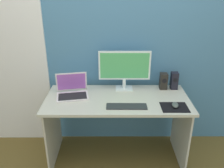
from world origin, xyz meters
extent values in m
plane|color=brown|center=(0.00, 0.00, 0.00)|extent=(8.00, 8.00, 0.00)
cube|color=teal|center=(0.00, 0.40, 1.25)|extent=(6.00, 0.04, 2.50)
cube|color=white|center=(-1.18, 0.37, 1.01)|extent=(0.82, 0.02, 2.02)
cube|color=beige|center=(0.00, 0.00, 0.73)|extent=(1.44, 0.64, 0.03)
cube|color=beige|center=(-0.68, 0.00, 0.36)|extent=(0.02, 0.60, 0.71)
cube|color=beige|center=(0.68, 0.00, 0.36)|extent=(0.02, 0.60, 0.71)
cube|color=white|center=(0.08, 0.22, 0.75)|extent=(0.18, 0.14, 0.01)
cylinder|color=white|center=(0.08, 0.22, 0.80)|extent=(0.04, 0.04, 0.10)
cube|color=white|center=(0.08, 0.22, 1.01)|extent=(0.54, 0.02, 0.31)
cube|color=#4CB266|center=(0.08, 0.21, 1.01)|extent=(0.51, 0.00, 0.27)
cube|color=black|center=(0.62, 0.23, 0.83)|extent=(0.07, 0.08, 0.19)
cylinder|color=black|center=(0.62, 0.19, 0.86)|extent=(0.05, 0.00, 0.05)
cube|color=black|center=(0.50, 0.23, 0.83)|extent=(0.08, 0.08, 0.17)
cylinder|color=black|center=(0.50, 0.19, 0.85)|extent=(0.05, 0.00, 0.05)
cube|color=white|center=(-0.45, 0.02, 0.75)|extent=(0.35, 0.27, 0.02)
cube|color=black|center=(-0.45, 0.01, 0.76)|extent=(0.30, 0.21, 0.00)
cube|color=white|center=(-0.47, 0.14, 0.86)|extent=(0.32, 0.10, 0.21)
cube|color=#A559BF|center=(-0.47, 0.14, 0.86)|extent=(0.29, 0.08, 0.18)
cube|color=#262C2D|center=(0.08, -0.18, 0.74)|extent=(0.38, 0.12, 0.01)
cube|color=black|center=(0.53, -0.19, 0.74)|extent=(0.25, 0.20, 0.00)
ellipsoid|color=#48524B|center=(0.54, -0.18, 0.76)|extent=(0.07, 0.11, 0.04)
camera|label=1|loc=(-0.05, -2.13, 1.84)|focal=38.32mm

